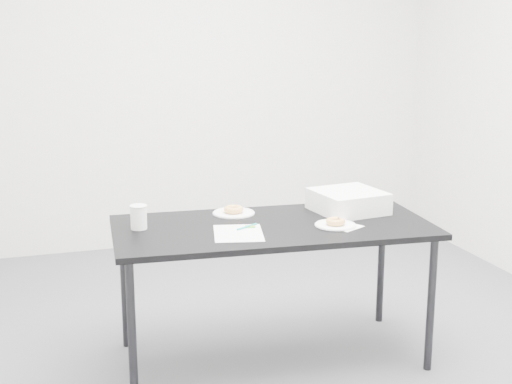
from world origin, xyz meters
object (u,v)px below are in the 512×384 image
object	(u,v)px
plate_far	(234,213)
bakery_box	(348,201)
plate_near	(335,225)
coffee_cup	(139,217)
table	(272,235)
pen	(247,227)
scorecard	(238,233)
donut_near	(336,221)
donut_far	(234,209)

from	to	relation	value
plate_far	bakery_box	distance (m)	0.62
plate_near	coffee_cup	world-z (taller)	coffee_cup
table	coffee_cup	xyz separation A→B (m)	(-0.65, 0.12, 0.11)
pen	plate_far	xyz separation A→B (m)	(0.01, 0.29, -0.00)
scorecard	plate_near	distance (m)	0.50
plate_near	coffee_cup	xyz separation A→B (m)	(-0.94, 0.25, 0.05)
pen	plate_near	world-z (taller)	pen
donut_near	donut_far	size ratio (longest dim) A/B	0.93
pen	donut_far	world-z (taller)	donut_far
table	scorecard	xyz separation A→B (m)	(-0.21, -0.10, 0.06)
table	plate_far	bearing A→B (deg)	120.66
plate_far	coffee_cup	bearing A→B (deg)	-165.11
pen	coffee_cup	world-z (taller)	coffee_cup
donut_near	bakery_box	world-z (taller)	bakery_box
donut_far	plate_far	bearing A→B (deg)	0.00
pen	bakery_box	bearing A→B (deg)	-16.88
donut_far	coffee_cup	bearing A→B (deg)	-165.11
plate_near	plate_far	distance (m)	0.57
scorecard	pen	bearing A→B (deg)	61.55
donut_near	plate_far	world-z (taller)	donut_near
scorecard	bakery_box	xyz separation A→B (m)	(0.68, 0.22, 0.06)
plate_far	donut_far	distance (m)	0.02
bakery_box	coffee_cup	bearing A→B (deg)	172.19
bakery_box	plate_near	bearing A→B (deg)	-134.00
table	coffee_cup	bearing A→B (deg)	173.68
plate_near	donut_near	size ratio (longest dim) A/B	2.13
donut_near	plate_near	bearing A→B (deg)	0.00
scorecard	donut_far	xyz separation A→B (m)	(0.08, 0.36, 0.02)
scorecard	plate_near	world-z (taller)	plate_near
table	pen	size ratio (longest dim) A/B	11.96
donut_far	table	bearing A→B (deg)	-63.59
pen	donut_near	size ratio (longest dim) A/B	1.42
scorecard	bakery_box	distance (m)	0.71
table	plate_near	world-z (taller)	plate_near
table	scorecard	world-z (taller)	scorecard
pen	bakery_box	world-z (taller)	bakery_box
table	plate_far	distance (m)	0.30
plate_far	pen	bearing A→B (deg)	-92.61
table	donut_near	world-z (taller)	donut_near
plate_far	bakery_box	bearing A→B (deg)	-13.17
coffee_cup	pen	bearing A→B (deg)	-16.09
table	bakery_box	bearing A→B (deg)	18.71
table	bakery_box	world-z (taller)	bakery_box
table	scorecard	bearing A→B (deg)	-149.93
bakery_box	donut_near	bearing A→B (deg)	-134.00
pen	donut_near	bearing A→B (deg)	-43.37
scorecard	plate_far	bearing A→B (deg)	90.35
bakery_box	plate_far	bearing A→B (deg)	159.07
scorecard	coffee_cup	size ratio (longest dim) A/B	2.45
table	bakery_box	distance (m)	0.50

